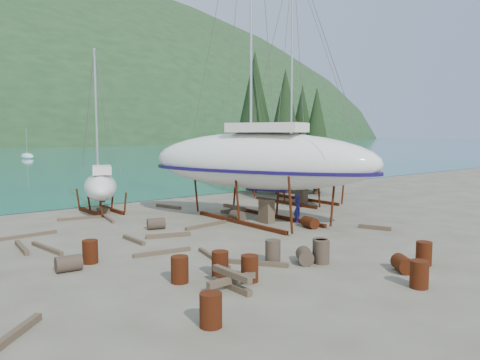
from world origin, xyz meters
TOP-DOWN VIEW (x-y plane):
  - ground at (0.00, 0.00)m, footprint 600.00×600.00m
  - far_house_right at (30.00, 190.00)m, footprint 6.60×5.60m
  - cypress_near_right at (12.50, 12.00)m, footprint 3.60×3.60m
  - cypress_mid_right at (14.00, 10.00)m, footprint 3.06×3.06m
  - cypress_back_left at (11.00, 14.00)m, footprint 4.14×4.14m
  - cypress_far_right at (15.50, 13.00)m, footprint 3.24×3.24m
  - moored_boat_mid at (10.00, 80.00)m, footprint 2.00×5.00m
  - large_sailboat_near at (3.00, 4.22)m, footprint 9.03×13.89m
  - large_sailboat_far at (9.64, 7.87)m, footprint 5.47×11.14m
  - small_sailboat_shore at (-2.78, 12.42)m, footprint 4.09×6.52m
  - worker at (4.23, 2.43)m, footprint 0.64×0.70m
  - drum_0 at (-7.32, -5.86)m, footprint 0.58×0.58m
  - drum_1 at (-1.25, -3.33)m, footprint 1.00×1.05m
  - drum_3 at (-0.44, -7.52)m, footprint 0.58×0.58m
  - drum_5 at (-0.72, -3.70)m, footprint 0.58×0.58m
  - drum_6 at (3.80, 1.10)m, footprint 0.76×0.99m
  - drum_7 at (2.08, -6.22)m, footprint 0.58×0.58m
  - drum_8 at (-7.53, 1.76)m, footprint 0.58×0.58m
  - drum_9 at (-2.58, 5.77)m, footprint 1.02×0.83m
  - drum_10 at (-4.23, -3.67)m, footprint 0.58×0.58m
  - drum_11 at (2.10, 5.00)m, footprint 0.67×0.94m
  - drum_12 at (0.68, -6.23)m, footprint 0.99×1.05m
  - drum_13 at (-6.10, -2.33)m, footprint 0.58×0.58m
  - drum_14 at (-4.67, -2.63)m, footprint 0.58×0.58m
  - drum_15 at (-8.53, 1.19)m, footprint 0.93×0.67m
  - drum_16 at (-2.14, -2.53)m, footprint 0.58×0.58m
  - drum_17 at (-0.55, -3.47)m, footprint 0.58×0.58m
  - timber_0 at (-3.46, 9.76)m, footprint 0.54×2.41m
  - timber_1 at (6.12, -1.20)m, footprint 0.80×1.60m
  - timber_2 at (-9.03, 5.54)m, footprint 0.36×2.41m
  - timber_3 at (-3.63, -0.76)m, footprint 0.85×2.96m
  - timber_4 at (-4.71, 3.94)m, footprint 0.19×1.91m
  - timber_5 at (-2.82, -2.35)m, footprint 1.55×2.09m
  - timber_6 at (1.32, 11.31)m, footprint 0.73×2.12m
  - timber_8 at (-3.02, 3.75)m, footprint 2.06×0.86m
  - timber_9 at (-4.67, 10.90)m, footprint 2.38×0.65m
  - timber_10 at (-0.20, 4.71)m, footprint 2.79×0.54m
  - timber_11 at (-4.76, 1.22)m, footprint 2.42×0.53m
  - timber_14 at (-11.62, -3.69)m, footprint 2.16×2.20m
  - timber_15 at (-8.49, 7.92)m, footprint 3.30×0.37m
  - timber_17 at (-8.23, 4.81)m, footprint 0.54×2.68m
  - timber_pile_fore at (-5.17, -3.92)m, footprint 1.80×1.80m
  - timber_pile_aft at (2.99, 6.51)m, footprint 1.80×1.80m

SIDE VIEW (x-z plane):
  - ground at x=0.00m, z-range 0.00..0.00m
  - timber_0 at x=-3.46m, z-range 0.00..0.14m
  - timber_15 at x=-8.49m, z-range 0.00..0.15m
  - timber_3 at x=-3.63m, z-range 0.00..0.15m
  - timber_9 at x=-4.67m, z-range 0.00..0.15m
  - timber_11 at x=-4.76m, z-range 0.00..0.15m
  - timber_5 at x=-2.82m, z-range 0.00..0.16m
  - timber_17 at x=-8.23m, z-range 0.00..0.16m
  - timber_10 at x=-0.20m, z-range 0.00..0.16m
  - timber_4 at x=-4.71m, z-range 0.00..0.17m
  - timber_14 at x=-11.62m, z-range 0.00..0.18m
  - timber_2 at x=-9.03m, z-range 0.00..0.19m
  - timber_8 at x=-3.02m, z-range 0.00..0.19m
  - timber_6 at x=1.32m, z-range 0.00..0.19m
  - timber_1 at x=6.12m, z-range 0.00..0.19m
  - drum_1 at x=-1.25m, z-range 0.00..0.58m
  - drum_6 at x=3.80m, z-range 0.00..0.58m
  - drum_9 at x=-2.58m, z-range 0.00..0.58m
  - drum_11 at x=2.10m, z-range 0.00..0.58m
  - drum_12 at x=0.68m, z-range 0.00..0.58m
  - drum_15 at x=-8.53m, z-range 0.00..0.58m
  - timber_pile_fore at x=-5.17m, z-range 0.00..0.60m
  - timber_pile_aft at x=2.99m, z-range 0.00..0.60m
  - moored_boat_mid at x=10.00m, z-range -2.64..3.41m
  - drum_0 at x=-7.32m, z-range 0.00..0.88m
  - drum_3 at x=-0.44m, z-range 0.00..0.88m
  - drum_5 at x=-0.72m, z-range 0.00..0.88m
  - drum_7 at x=2.08m, z-range 0.00..0.88m
  - drum_8 at x=-7.53m, z-range 0.00..0.88m
  - drum_10 at x=-4.23m, z-range 0.00..0.88m
  - drum_13 at x=-6.10m, z-range 0.00..0.88m
  - drum_14 at x=-4.67m, z-range 0.00..0.88m
  - drum_16 at x=-2.14m, z-range 0.00..0.88m
  - drum_17 at x=-0.55m, z-range 0.00..0.88m
  - worker at x=4.23m, z-range 0.00..1.59m
  - small_sailboat_shore at x=-2.78m, z-range -3.34..6.64m
  - large_sailboat_far at x=9.64m, z-range -5.71..11.24m
  - far_house_right at x=30.00m, z-range 0.12..5.72m
  - large_sailboat_near at x=3.00m, z-range -7.18..13.99m
  - cypress_mid_right at x=14.00m, z-range 0.67..9.17m
  - cypress_far_right at x=15.50m, z-range 0.71..9.71m
  - cypress_near_right at x=12.50m, z-range 0.79..10.79m
  - cypress_back_left at x=11.00m, z-range 0.91..12.41m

